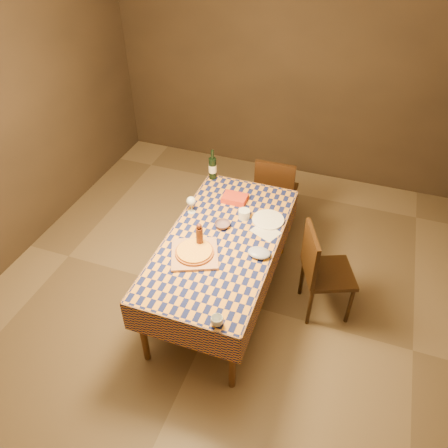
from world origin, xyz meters
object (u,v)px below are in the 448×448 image
object	(u,v)px
dining_table	(222,246)
pizza	(194,252)
cutting_board	(195,254)
chair_right	(321,268)
bowl	(222,225)
wine_bottle	(213,168)
chair_far	(275,190)
white_plate	(268,220)

from	to	relation	value
dining_table	pizza	world-z (taller)	pizza
cutting_board	chair_right	size ratio (longest dim) A/B	0.40
dining_table	pizza	xyz separation A→B (m)	(-0.15, -0.26, 0.12)
cutting_board	bowl	distance (m)	0.43
cutting_board	wine_bottle	bearing A→B (deg)	103.22
wine_bottle	chair_far	distance (m)	0.78
cutting_board	white_plate	bearing A→B (deg)	54.71
chair_far	chair_right	xyz separation A→B (m)	(0.67, -1.02, 0.00)
dining_table	white_plate	bearing A→B (deg)	51.04
white_plate	chair_far	xyz separation A→B (m)	(-0.12, 0.83, -0.26)
cutting_board	bowl	bearing A→B (deg)	77.33
white_plate	chair_far	bearing A→B (deg)	98.58
bowl	wine_bottle	distance (m)	0.79
chair_far	wine_bottle	bearing A→B (deg)	-149.58
pizza	wine_bottle	world-z (taller)	wine_bottle
dining_table	chair_right	world-z (taller)	chair_right
dining_table	cutting_board	bearing A→B (deg)	-119.31
pizza	chair_far	size ratio (longest dim) A/B	0.45
bowl	chair_right	world-z (taller)	chair_right
bowl	cutting_board	bearing A→B (deg)	-102.67
pizza	dining_table	bearing A→B (deg)	60.69
pizza	chair_right	distance (m)	1.13
cutting_board	wine_bottle	distance (m)	1.16
pizza	bowl	xyz separation A→B (m)	(0.09, 0.42, -0.02)
cutting_board	wine_bottle	world-z (taller)	wine_bottle
white_plate	bowl	bearing A→B (deg)	-148.40
cutting_board	pizza	xyz separation A→B (m)	(0.00, 0.00, 0.03)
bowl	chair_far	xyz separation A→B (m)	(0.23, 1.05, -0.27)
chair_right	pizza	bearing A→B (deg)	-155.68
chair_far	chair_right	distance (m)	1.22
bowl	chair_far	bearing A→B (deg)	77.48
chair_far	chair_right	world-z (taller)	same
white_plate	chair_right	xyz separation A→B (m)	(0.54, -0.19, -0.26)
bowl	wine_bottle	size ratio (longest dim) A/B	0.43
wine_bottle	dining_table	bearing A→B (deg)	-64.52
wine_bottle	chair_right	distance (m)	1.47
cutting_board	white_plate	world-z (taller)	cutting_board
white_plate	chair_right	size ratio (longest dim) A/B	0.31
wine_bottle	bowl	bearing A→B (deg)	-63.03
wine_bottle	white_plate	bearing A→B (deg)	-33.97
chair_right	bowl	bearing A→B (deg)	-177.98
bowl	chair_far	world-z (taller)	chair_far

